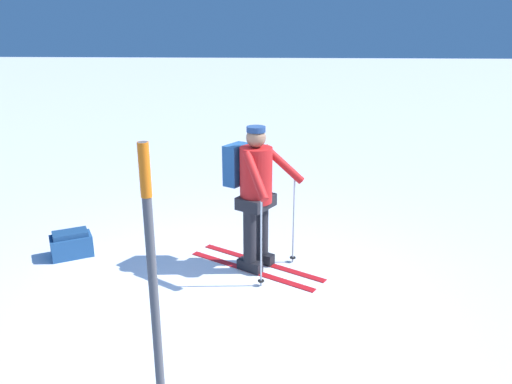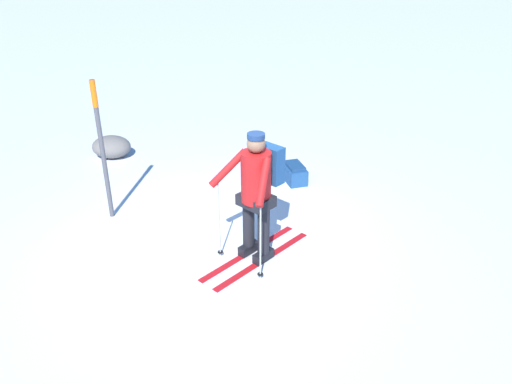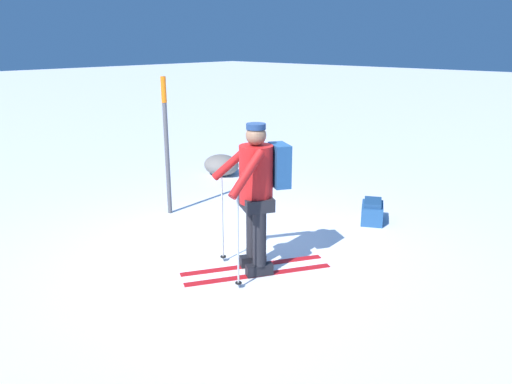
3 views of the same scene
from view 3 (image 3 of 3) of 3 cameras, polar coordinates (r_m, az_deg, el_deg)
The scene contains 5 objects.
ground_plane at distance 6.34m, azimuth -1.94°, elevation -6.42°, with size 80.00×80.00×0.00m, color white.
skier at distance 5.41m, azimuth 0.24°, elevation 0.46°, with size 1.16×1.63×1.68m.
dropped_backpack at distance 7.35m, azimuth 13.14°, elevation -2.22°, with size 0.49×0.57×0.32m.
trail_marker at distance 7.40m, azimuth -10.23°, elevation 6.27°, with size 0.07×0.07×2.03m.
rock_boulder at distance 9.67m, azimuth -3.98°, elevation 3.10°, with size 0.72×0.61×0.40m, color slate.
Camera 3 is at (4.07, -4.15, 2.52)m, focal length 35.00 mm.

